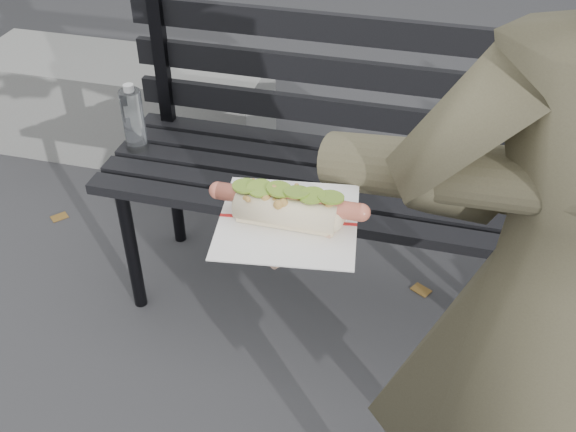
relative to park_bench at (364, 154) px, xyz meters
The scene contains 5 objects.
park_bench is the anchor object (origin of this frame).
concrete_block 1.31m from the park_bench, 149.81° to the left, with size 1.20×0.40×0.40m, color slate.
person 0.95m from the park_bench, 62.37° to the right, with size 0.58×0.38×1.58m, color #4A4531.
held_hotdog 1.00m from the park_bench, 75.89° to the right, with size 0.63×0.32×0.20m.
fallen_leaves 0.73m from the park_bench, 63.15° to the right, with size 4.17×3.57×0.00m.
Camera 1 is at (0.24, -0.70, 1.55)m, focal length 42.00 mm.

